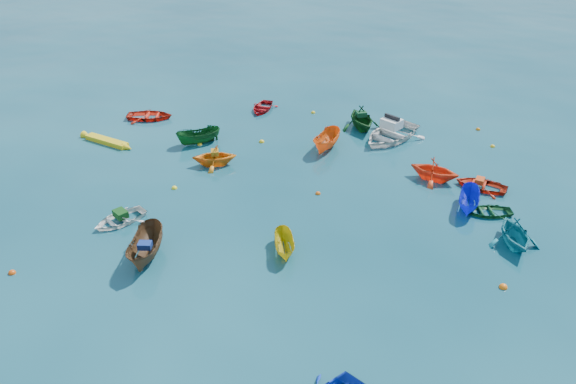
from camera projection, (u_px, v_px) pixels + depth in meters
The scene contains 31 objects.
ground at pixel (238, 245), 27.03m from camera, with size 160.00×160.00×0.00m, color #093745.
dinghy_white_near at pixel (120, 222), 28.77m from camera, with size 1.98×2.76×0.57m, color white.
sampan_brown_mid at pixel (148, 258), 26.20m from camera, with size 1.32×3.51×1.36m, color #53361D.
dinghy_orange_w at pixel (215, 165), 34.18m from camera, with size 2.28×2.64×1.39m, color orange.
sampan_yellow_mid at pixel (285, 252), 26.59m from camera, with size 0.93×2.48×0.96m, color gold.
dinghy_green_e at pixel (488, 214), 29.46m from camera, with size 1.72×2.41×0.50m, color #124D22.
dinghy_cyan_se at pixel (513, 244), 27.11m from camera, with size 2.44×2.83×1.49m, color teal.
dinghy_red_nw at pixel (150, 119), 40.29m from camera, with size 2.31×3.23×0.67m, color red.
sampan_orange_n at pixel (327, 149), 36.09m from camera, with size 1.21×3.20×1.24m, color orange.
dinghy_green_n at pixel (361, 128), 38.85m from camera, with size 2.78×3.22×1.70m, color #0F4115.
dinghy_red_ne at pixel (480, 188), 31.78m from camera, with size 2.03×2.84×0.59m, color #B8260F.
sampan_blue_far at pixel (468, 208), 29.91m from camera, with size 1.07×2.84×1.10m, color #111FDB.
dinghy_red_far at pixel (262, 110), 41.70m from camera, with size 1.96×2.74×0.57m, color #A90E12.
dinghy_orange_far at pixel (433, 180), 32.61m from camera, with size 2.42×2.81×1.48m, color #F24016.
sampan_green_far at pixel (199, 143), 36.75m from camera, with size 1.12×2.96×1.14m, color #114C1B.
kayak_yellow at pixel (107, 143), 36.79m from camera, with size 0.60×4.02×0.41m, color gold, non-canonical shape.
motorboat_white at pixel (390, 139), 37.34m from camera, with size 3.41×4.77×1.59m, color silver.
tarp_green_a at pixel (121, 214), 28.60m from camera, with size 0.73×0.55×0.35m, color #104314.
tarp_blue_a at pixel (145, 245), 25.65m from camera, with size 0.60×0.46×0.29m, color navy.
tarp_orange_a at pixel (215, 152), 33.76m from camera, with size 0.59×0.45×0.29m, color #B36E12.
tarp_green_b at pixel (361, 114), 38.42m from camera, with size 0.68×0.52×0.33m, color #114422.
tarp_orange_b at pixel (480, 181), 31.60m from camera, with size 0.60×0.46×0.29m, color #CD4015.
buoy_or_a at pixel (12, 273), 25.21m from camera, with size 0.34×0.34×0.34m, color #D3450B.
buoy_ye_a at pixel (174, 188), 31.72m from camera, with size 0.32×0.32×0.32m, color yellow.
buoy_ye_b at pixel (200, 145), 36.59m from camera, with size 0.33×0.33×0.33m, color yellow.
buoy_or_c at pixel (318, 194), 31.20m from camera, with size 0.30×0.30×0.30m, color #D4540B.
buoy_ye_c at pixel (262, 142), 36.93m from camera, with size 0.35×0.35×0.35m, color gold.
buoy_or_d at pixel (503, 288), 24.37m from camera, with size 0.37×0.37×0.37m, color orange.
buoy_ye_d at pixel (313, 113), 41.19m from camera, with size 0.31×0.31×0.31m, color yellow.
buoy_or_e at pixel (478, 130), 38.62m from camera, with size 0.31×0.31×0.31m, color #D06E0B.
buoy_ye_e at pixel (492, 147), 36.33m from camera, with size 0.31×0.31×0.31m, color gold.
Camera 1 is at (12.61, -18.11, 16.00)m, focal length 35.00 mm.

